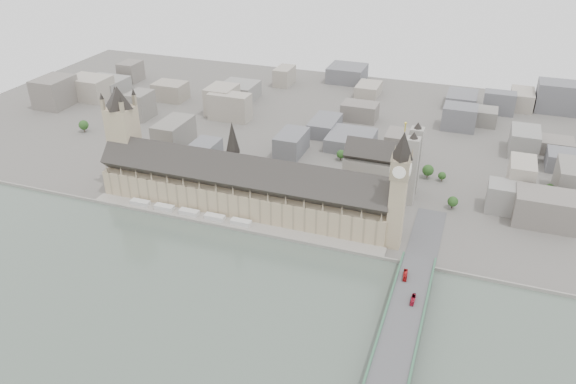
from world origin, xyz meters
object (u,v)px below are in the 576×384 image
(palace_of_westminster, at_px, (242,187))
(elizabeth_tower, at_px, (399,182))
(westminster_abbey, at_px, (383,168))
(victoria_tower, at_px, (123,133))
(red_bus_south, at_px, (413,300))
(westminster_bridge, at_px, (403,323))
(car_silver, at_px, (414,295))
(red_bus_north, at_px, (405,275))

(palace_of_westminster, relative_size, elizabeth_tower, 2.47)
(elizabeth_tower, height_order, westminster_abbey, elizabeth_tower)
(palace_of_westminster, xyz_separation_m, elizabeth_tower, (138.00, -11.70, 35.38))
(victoria_tower, relative_size, westminster_abbey, 1.47)
(elizabeth_tower, xyz_separation_m, red_bus_south, (27.16, -77.81, -46.32))
(westminster_bridge, bearing_deg, victoria_tower, 158.22)
(elizabeth_tower, bearing_deg, westminster_bridge, -75.89)
(palace_of_westminster, height_order, red_bus_south, palace_of_westminster)
(red_bus_south, bearing_deg, victoria_tower, 161.60)
(elizabeth_tower, relative_size, car_silver, 23.06)
(victoria_tower, relative_size, red_bus_north, 8.20)
(westminster_bridge, relative_size, car_silver, 69.72)
(victoria_tower, distance_m, car_silver, 304.15)
(red_bus_north, bearing_deg, red_bus_south, -74.76)
(westminster_abbey, height_order, car_silver, westminster_abbey)
(westminster_bridge, relative_size, red_bus_north, 26.66)
(westminster_bridge, bearing_deg, car_silver, 82.39)
(palace_of_westminster, distance_m, elizabeth_tower, 142.94)
(palace_of_westminster, bearing_deg, red_bus_north, -22.38)
(westminster_abbey, xyz_separation_m, red_bus_south, (54.24, -164.81, -13.32))
(elizabeth_tower, distance_m, westminster_bridge, 111.81)
(palace_of_westminster, bearing_deg, red_bus_south, -28.46)
(westminster_abbey, bearing_deg, red_bus_north, -72.16)
(palace_of_westminster, bearing_deg, victoria_tower, 177.04)
(elizabeth_tower, height_order, victoria_tower, elizabeth_tower)
(elizabeth_tower, bearing_deg, red_bus_south, -70.76)
(elizabeth_tower, distance_m, car_silver, 90.25)
(victoria_tower, distance_m, red_bus_north, 289.85)
(westminster_abbey, height_order, red_bus_north, westminster_abbey)
(elizabeth_tower, height_order, car_silver, elizabeth_tower)
(red_bus_north, height_order, car_silver, red_bus_north)
(victoria_tower, distance_m, red_bus_south, 305.83)
(red_bus_north, distance_m, car_silver, 21.73)
(palace_of_westminster, distance_m, victoria_tower, 126.41)
(palace_of_westminster, distance_m, car_silver, 185.53)
(victoria_tower, xyz_separation_m, westminster_abbey, (232.92, 69.00, -30.12))
(elizabeth_tower, bearing_deg, palace_of_westminster, 175.15)
(palace_of_westminster, distance_m, westminster_bridge, 195.05)
(victoria_tower, distance_m, westminster_abbey, 244.79)
(elizabeth_tower, distance_m, red_bus_north, 72.10)
(red_bus_north, bearing_deg, palace_of_westminster, 152.59)
(westminster_bridge, distance_m, westminster_abbey, 190.56)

